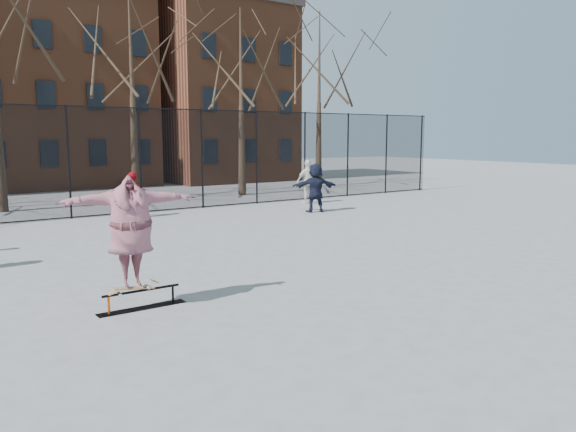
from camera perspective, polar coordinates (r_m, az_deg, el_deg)
ground at (r=10.44m, az=5.02°, el=-8.23°), size 100.00×100.00×0.00m
skate_rail at (r=10.04m, az=-14.62°, el=-8.35°), size 1.53×0.23×0.34m
skateboard at (r=9.92m, az=-15.46°, el=-7.07°), size 0.76×0.18×0.09m
skater at (r=9.72m, az=-15.68°, el=-1.50°), size 2.36×0.94×1.87m
bystander_red at (r=20.94m, az=-15.58°, el=2.06°), size 0.94×0.82×1.64m
bystander_white at (r=24.44m, az=2.05°, el=3.50°), size 1.17×0.62×1.90m
bystander_navy at (r=21.67m, az=2.80°, el=2.90°), size 1.84×1.13×1.89m
fence at (r=21.64m, az=-17.83°, el=5.45°), size 34.03×0.07×4.00m
tree_row at (r=25.93m, az=-21.78°, el=17.42°), size 33.66×7.46×10.67m
rowhouses at (r=34.54m, az=-23.60°, el=12.71°), size 29.00×7.00×13.00m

